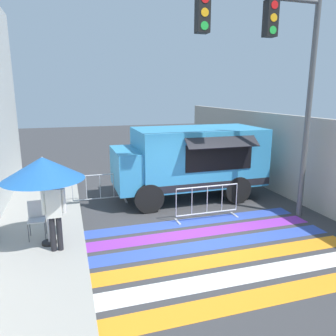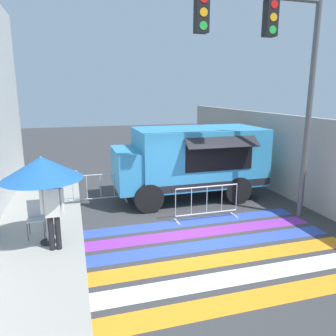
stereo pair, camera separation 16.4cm
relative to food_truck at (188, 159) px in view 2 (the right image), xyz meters
The scene contains 10 objects.
ground_plane 3.39m from the food_truck, 101.07° to the right, with size 60.00×60.00×0.00m, color #38383A.
concrete_wall_right 3.56m from the food_truck, ahead, with size 0.20×16.00×2.96m.
crosswalk_painted 4.42m from the food_truck, 98.09° to the right, with size 6.40×4.36×0.01m.
food_truck is the anchor object (origin of this frame).
traffic_signal_pole 4.45m from the food_truck, 63.23° to the right, with size 4.44×0.29×6.68m.
patio_umbrella 5.42m from the food_truck, 149.02° to the right, with size 1.89×1.89×2.17m.
folding_chair 5.45m from the food_truck, 155.47° to the right, with size 0.41×0.41×0.94m.
vendor_person 5.46m from the food_truck, 144.37° to the right, with size 0.53×0.23×1.77m.
barricade_front 2.32m from the food_truck, 93.82° to the right, with size 1.99×0.44×1.04m.
barricade_side 3.22m from the food_truck, behind, with size 1.86×0.44×1.04m.
Camera 2 is at (-3.29, -7.73, 3.75)m, focal length 35.00 mm.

